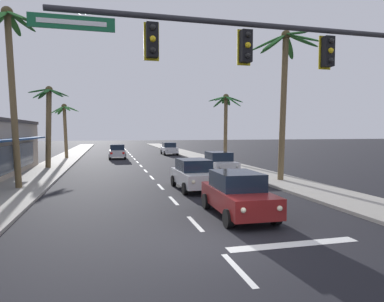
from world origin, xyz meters
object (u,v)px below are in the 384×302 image
at_px(sedan_lead_at_stop_bar, 237,194).
at_px(sedan_third_in_queue, 194,174).
at_px(palm_left_second, 11,63).
at_px(palm_left_third, 49,114).
at_px(palm_left_farthest, 65,121).
at_px(palm_right_third, 226,113).
at_px(sedan_oncoming_far, 117,151).
at_px(traffic_signal_mast, 297,69).
at_px(sedan_parked_mid_kerb, 169,149).
at_px(palm_right_second, 285,77).
at_px(sedan_parked_nearest_kerb, 219,163).

relative_size(sedan_lead_at_stop_bar, sedan_third_in_queue, 1.00).
relative_size(palm_left_second, palm_left_third, 1.40).
distance_m(palm_left_farthest, palm_right_third, 18.77).
relative_size(sedan_oncoming_far, palm_left_third, 0.64).
height_order(traffic_signal_mast, palm_left_farthest, traffic_signal_mast).
height_order(sedan_parked_mid_kerb, palm_right_second, palm_right_second).
distance_m(sedan_third_in_queue, sedan_parked_nearest_kerb, 6.88).
bearing_deg(palm_right_second, sedan_parked_mid_kerb, 96.02).
distance_m(sedan_parked_nearest_kerb, palm_right_second, 7.88).
bearing_deg(sedan_parked_mid_kerb, traffic_signal_mast, -93.87).
bearing_deg(palm_left_farthest, sedan_oncoming_far, -7.10).
distance_m(traffic_signal_mast, sedan_third_in_queue, 9.74).
bearing_deg(sedan_parked_nearest_kerb, sedan_third_in_queue, -120.24).
height_order(sedan_third_in_queue, palm_right_second, palm_right_second).
bearing_deg(palm_left_second, palm_right_second, -2.47).
relative_size(sedan_lead_at_stop_bar, sedan_oncoming_far, 1.00).
xyz_separation_m(sedan_third_in_queue, palm_left_farthest, (-9.42, 23.26, 3.57)).
xyz_separation_m(traffic_signal_mast, sedan_third_in_queue, (-1.05, 8.68, -4.28)).
bearing_deg(palm_right_second, sedan_third_in_queue, -167.41).
relative_size(traffic_signal_mast, sedan_parked_mid_kerb, 2.57).
xyz_separation_m(sedan_lead_at_stop_bar, sedan_oncoming_far, (-3.74, 28.61, 0.00)).
height_order(palm_left_farthest, palm_right_third, palm_right_third).
bearing_deg(palm_left_farthest, palm_left_third, -90.23).
xyz_separation_m(sedan_parked_nearest_kerb, palm_right_second, (2.79, -4.55, 5.80)).
distance_m(palm_right_second, palm_right_third, 12.50).
bearing_deg(palm_left_second, sedan_parked_mid_kerb, 62.73).
distance_m(sedan_third_in_queue, palm_right_third, 15.90).
height_order(sedan_lead_at_stop_bar, palm_right_third, palm_right_third).
bearing_deg(sedan_parked_mid_kerb, palm_left_farthest, -161.71).
relative_size(sedan_parked_nearest_kerb, palm_left_farthest, 0.70).
bearing_deg(palm_left_third, palm_left_second, -90.84).
distance_m(sedan_lead_at_stop_bar, palm_right_third, 21.32).
height_order(traffic_signal_mast, sedan_oncoming_far, traffic_signal_mast).
bearing_deg(sedan_lead_at_stop_bar, sedan_parked_nearest_kerb, 74.68).
bearing_deg(palm_left_farthest, sedan_parked_nearest_kerb, -53.35).
distance_m(sedan_lead_at_stop_bar, sedan_oncoming_far, 28.85).
relative_size(sedan_lead_at_stop_bar, palm_right_second, 0.47).
relative_size(palm_left_second, palm_right_second, 1.03).
relative_size(sedan_parked_mid_kerb, palm_left_farthest, 0.70).
height_order(traffic_signal_mast, palm_right_third, traffic_signal_mast).
xyz_separation_m(palm_left_third, palm_right_second, (15.72, -11.29, 1.93)).
bearing_deg(sedan_parked_mid_kerb, palm_right_second, -83.98).
xyz_separation_m(sedan_lead_at_stop_bar, palm_left_third, (-9.63, 18.76, 3.87)).
height_order(traffic_signal_mast, sedan_lead_at_stop_bar, traffic_signal_mast).
distance_m(sedan_third_in_queue, palm_left_second, 11.54).
distance_m(sedan_third_in_queue, sedan_oncoming_far, 22.81).
height_order(sedan_parked_nearest_kerb, palm_left_third, palm_left_third).
xyz_separation_m(sedan_lead_at_stop_bar, palm_left_farthest, (-9.59, 29.34, 3.57)).
height_order(sedan_lead_at_stop_bar, palm_left_farthest, palm_left_farthest).
relative_size(traffic_signal_mast, sedan_third_in_queue, 2.56).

